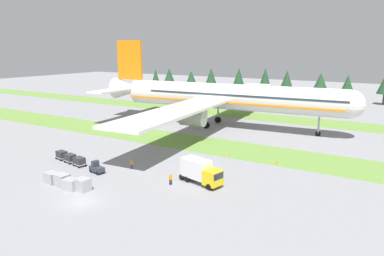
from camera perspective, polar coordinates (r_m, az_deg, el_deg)
The scene contains 18 objects.
ground_plane at distance 48.95m, azimuth -17.54°, elevation -11.43°, with size 400.00×400.00×0.00m, color gray.
grass_strip_near at distance 73.74m, azimuth 1.97°, elevation -2.68°, with size 320.00×11.87×0.01m, color olive.
grass_strip_far at distance 105.71m, azimuth 11.37°, elevation 1.78°, with size 320.00×11.87×0.01m, color olive.
airliner at distance 89.91m, azimuth 4.66°, elevation 5.18°, with size 66.73×82.01×21.96m.
baggage_tug at distance 58.97m, azimuth -15.21°, elevation -6.27°, with size 2.79×1.73×1.97m.
cargo_dolly_lead at distance 63.00m, azimuth -17.79°, elevation -5.12°, with size 2.43×1.86×1.55m.
cargo_dolly_second at distance 65.41m, azimuth -19.13°, elevation -4.56°, with size 2.43×1.86×1.55m.
cargo_dolly_third at distance 67.85m, azimuth -20.38°, elevation -4.05°, with size 2.43×1.86×1.55m.
catering_truck at distance 52.23m, azimuth 1.38°, elevation -6.97°, with size 7.30×3.90×3.58m.
ground_crew_marshaller at distance 52.13m, azimuth -3.50°, elevation -8.21°, with size 0.36×0.48×1.74m.
ground_crew_loader at distance 59.53m, azimuth -9.78°, elevation -5.69°, with size 0.42×0.43×1.74m.
uld_container_0 at distance 54.99m, azimuth -20.30°, elevation -7.93°, with size 2.00×1.60×1.79m, color #A3A3A8.
uld_container_1 at distance 56.80m, azimuth -21.74°, elevation -7.48°, with size 2.00×1.60×1.64m, color #A3A3A8.
uld_container_2 at distance 53.20m, azimuth -19.11°, elevation -8.64°, with size 2.00×1.60×1.61m, color #A3A3A8.
uld_container_3 at distance 52.37m, azimuth -17.30°, elevation -8.75°, with size 2.00×1.60×1.78m, color #A3A3A8.
taxiway_marker_0 at distance 63.21m, azimuth 13.64°, elevation -5.37°, with size 0.44×0.44×0.65m, color orange.
taxiway_marker_1 at distance 66.39m, azimuth 6.10°, elevation -4.28°, with size 0.44×0.44×0.47m, color orange.
distant_tree_line at distance 150.73m, azimuth 16.92°, elevation 7.25°, with size 156.67×11.11×11.89m.
Camera 1 is at (34.17, -29.13, 19.49)m, focal length 32.89 mm.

